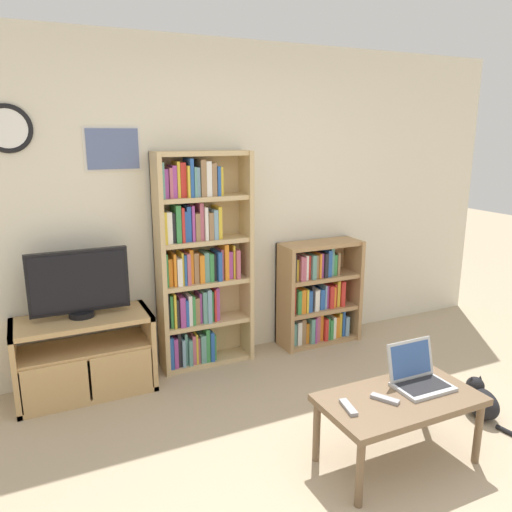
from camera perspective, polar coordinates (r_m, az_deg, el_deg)
wall_back at (r=4.14m, az=-5.36°, el=5.80°), size 5.81×0.09×2.60m
tv_stand at (r=3.92m, az=-18.92°, el=-10.77°), size 0.97×0.43×0.59m
television at (r=3.77m, az=-19.57°, el=-3.00°), size 0.69×0.18×0.49m
bookshelf_tall at (r=4.03m, az=-6.62°, el=-0.74°), size 0.76×0.25×1.75m
bookshelf_short at (r=4.59m, az=6.80°, el=-4.49°), size 0.75×0.30×0.94m
coffee_table at (r=3.09m, az=16.05°, el=-15.96°), size 0.92×0.50×0.42m
laptop at (r=3.20m, az=17.99°, el=-12.82°), size 0.33×0.27×0.25m
remote_near_laptop at (r=3.00m, az=14.52°, el=-15.53°), size 0.12×0.16×0.02m
remote_far_from_laptop at (r=2.88m, az=10.51°, el=-16.64°), size 0.07×0.17×0.02m
cat at (r=3.86m, az=24.26°, el=-14.81°), size 0.23×0.56×0.26m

